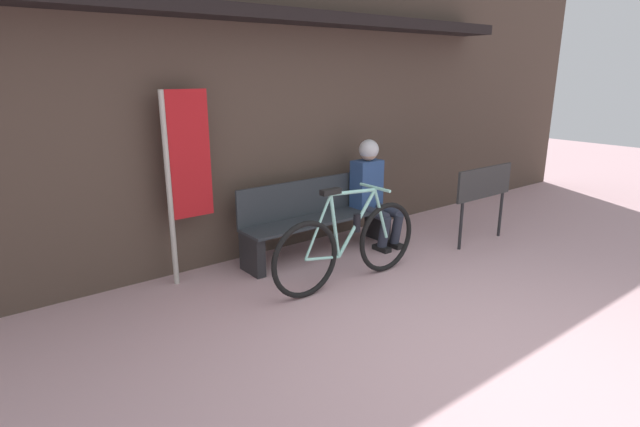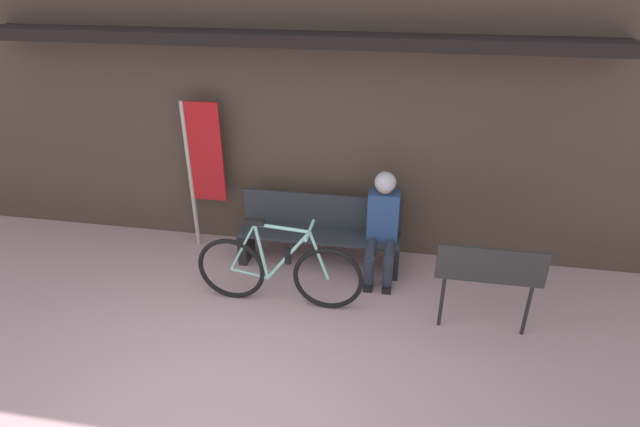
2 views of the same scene
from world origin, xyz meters
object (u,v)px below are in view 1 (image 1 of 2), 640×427
at_px(person_seated, 372,186).
at_px(banner_pole, 183,167).
at_px(bicycle, 349,245).
at_px(signboard, 484,187).
at_px(park_bench_near, 317,219).

distance_m(person_seated, banner_pole, 2.21).
height_order(bicycle, signboard, bicycle).
bearing_deg(signboard, person_seated, 142.06).
distance_m(bicycle, person_seated, 1.26).
height_order(person_seated, banner_pole, banner_pole).
relative_size(person_seated, banner_pole, 0.67).
distance_m(park_bench_near, signboard, 1.99).
bearing_deg(person_seated, signboard, -37.94).
bearing_deg(signboard, banner_pole, 161.22).
relative_size(park_bench_near, signboard, 1.89).
bearing_deg(signboard, park_bench_near, 152.46).
height_order(park_bench_near, banner_pole, banner_pole).
xyz_separation_m(bicycle, signboard, (2.02, -0.07, 0.29)).
distance_m(park_bench_near, bicycle, 0.88).
xyz_separation_m(bicycle, person_seated, (0.99, 0.73, 0.31)).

